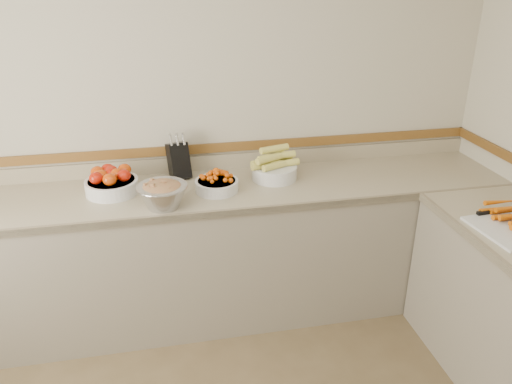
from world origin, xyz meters
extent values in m
plane|color=#BEB69C|center=(0.00, 2.00, 1.30)|extent=(4.00, 0.00, 4.00)
cube|color=tan|center=(0.00, 1.68, 0.88)|extent=(4.00, 0.65, 0.04)
cube|color=gray|center=(0.00, 1.68, 0.43)|extent=(4.00, 0.63, 0.86)
cube|color=#7B6C53|center=(0.00, 1.36, 0.88)|extent=(4.00, 0.02, 0.04)
cube|color=tan|center=(0.00, 1.99, 0.95)|extent=(4.00, 0.02, 0.10)
cube|color=brown|center=(0.00, 1.99, 1.05)|extent=(4.00, 0.02, 0.06)
cube|color=black|center=(-0.04, 1.89, 1.01)|extent=(0.16, 0.18, 0.24)
cylinder|color=silver|center=(-0.08, 1.86, 1.16)|extent=(0.02, 0.03, 0.06)
cylinder|color=silver|center=(-0.04, 1.86, 1.16)|extent=(0.02, 0.03, 0.06)
cylinder|color=silver|center=(0.00, 1.86, 1.16)|extent=(0.02, 0.03, 0.06)
cylinder|color=silver|center=(-0.08, 1.89, 1.16)|extent=(0.02, 0.03, 0.06)
cylinder|color=silver|center=(-0.04, 1.89, 1.16)|extent=(0.02, 0.03, 0.06)
cylinder|color=silver|center=(0.00, 1.89, 1.16)|extent=(0.02, 0.03, 0.06)
cylinder|color=silver|center=(-0.08, 1.91, 1.16)|extent=(0.02, 0.03, 0.06)
cylinder|color=silver|center=(-0.04, 1.91, 1.16)|extent=(0.02, 0.03, 0.06)
cylinder|color=silver|center=(0.00, 1.91, 1.16)|extent=(0.02, 0.03, 0.06)
cylinder|color=silver|center=(-0.45, 1.73, 0.94)|extent=(0.31, 0.31, 0.08)
torus|color=silver|center=(-0.45, 1.73, 0.98)|extent=(0.31, 0.31, 0.01)
cylinder|color=white|center=(-0.45, 1.73, 0.98)|extent=(0.27, 0.27, 0.01)
ellipsoid|color=#B21707|center=(-0.53, 1.69, 1.02)|extent=(0.08, 0.08, 0.07)
ellipsoid|color=#C23B07|center=(-0.45, 1.65, 1.02)|extent=(0.08, 0.08, 0.07)
ellipsoid|color=#B21707|center=(-0.37, 1.70, 1.02)|extent=(0.08, 0.08, 0.07)
ellipsoid|color=#C23B07|center=(-0.53, 1.78, 1.02)|extent=(0.08, 0.08, 0.07)
ellipsoid|color=#B21707|center=(-0.45, 1.74, 1.02)|extent=(0.08, 0.08, 0.07)
ellipsoid|color=#C23B07|center=(-0.37, 1.79, 1.02)|extent=(0.08, 0.08, 0.07)
ellipsoid|color=#B21707|center=(-0.47, 1.81, 1.02)|extent=(0.08, 0.08, 0.07)
ellipsoid|color=#C23B07|center=(-0.41, 1.72, 1.02)|extent=(0.08, 0.08, 0.07)
ellipsoid|color=#B21707|center=(-0.45, 1.78, 1.02)|extent=(0.08, 0.08, 0.07)
ellipsoid|color=#C23B07|center=(-0.50, 1.72, 1.02)|extent=(0.08, 0.08, 0.07)
cylinder|color=silver|center=(0.17, 1.63, 0.93)|extent=(0.26, 0.26, 0.07)
torus|color=silver|center=(0.17, 1.63, 0.96)|extent=(0.26, 0.26, 0.01)
cylinder|color=white|center=(0.17, 1.63, 0.96)|extent=(0.23, 0.23, 0.01)
sphere|color=#CA4A07|center=(0.19, 1.68, 1.01)|extent=(0.03, 0.03, 0.03)
sphere|color=#CA4A07|center=(0.14, 1.63, 1.01)|extent=(0.03, 0.03, 0.03)
sphere|color=#CA4A07|center=(0.24, 1.58, 0.99)|extent=(0.03, 0.03, 0.03)
sphere|color=#CA4A07|center=(0.20, 1.63, 1.02)|extent=(0.03, 0.03, 0.03)
sphere|color=#CA4A07|center=(0.13, 1.57, 0.99)|extent=(0.03, 0.03, 0.03)
sphere|color=#CA4A07|center=(0.23, 1.69, 0.99)|extent=(0.03, 0.03, 0.03)
sphere|color=#CA4A07|center=(0.25, 1.62, 0.99)|extent=(0.03, 0.03, 0.03)
sphere|color=#CA4A07|center=(0.23, 1.65, 1.00)|extent=(0.03, 0.03, 0.03)
sphere|color=#CA4A07|center=(0.17, 1.66, 1.01)|extent=(0.03, 0.03, 0.03)
sphere|color=#CA4A07|center=(0.19, 1.63, 1.02)|extent=(0.03, 0.03, 0.03)
sphere|color=#CA4A07|center=(0.24, 1.61, 1.00)|extent=(0.03, 0.03, 0.03)
sphere|color=#CA4A07|center=(0.13, 1.57, 1.00)|extent=(0.03, 0.03, 0.03)
sphere|color=#CA4A07|center=(0.22, 1.70, 0.99)|extent=(0.03, 0.03, 0.03)
sphere|color=#CA4A07|center=(0.17, 1.64, 1.02)|extent=(0.03, 0.03, 0.03)
sphere|color=#CA4A07|center=(0.19, 1.71, 0.99)|extent=(0.03, 0.03, 0.03)
sphere|color=#CA4A07|center=(0.14, 1.61, 1.01)|extent=(0.03, 0.03, 0.03)
sphere|color=#CA4A07|center=(0.12, 1.64, 1.00)|extent=(0.03, 0.03, 0.03)
sphere|color=#CA4A07|center=(0.20, 1.58, 1.00)|extent=(0.03, 0.03, 0.03)
sphere|color=#CA4A07|center=(0.21, 1.61, 1.00)|extent=(0.03, 0.03, 0.03)
sphere|color=#CA4A07|center=(0.17, 1.57, 1.00)|extent=(0.03, 0.03, 0.03)
sphere|color=#CA4A07|center=(0.17, 1.64, 1.03)|extent=(0.03, 0.03, 0.03)
sphere|color=#CA4A07|center=(0.19, 1.62, 1.02)|extent=(0.03, 0.03, 0.03)
sphere|color=#CA4A07|center=(0.15, 1.72, 0.99)|extent=(0.03, 0.03, 0.03)
sphere|color=#CA4A07|center=(0.23, 1.66, 1.00)|extent=(0.03, 0.03, 0.03)
sphere|color=#CA4A07|center=(0.16, 1.63, 1.03)|extent=(0.03, 0.03, 0.03)
sphere|color=#CA4A07|center=(0.23, 1.60, 0.99)|extent=(0.03, 0.03, 0.03)
sphere|color=#CA4A07|center=(0.24, 1.61, 0.99)|extent=(0.03, 0.03, 0.03)
sphere|color=#CA4A07|center=(0.22, 1.60, 1.00)|extent=(0.03, 0.03, 0.03)
sphere|color=#CA4A07|center=(0.17, 1.62, 1.02)|extent=(0.03, 0.03, 0.03)
sphere|color=#CA4A07|center=(0.13, 1.61, 1.01)|extent=(0.03, 0.03, 0.03)
sphere|color=#CA4A07|center=(0.21, 1.61, 1.00)|extent=(0.03, 0.03, 0.03)
sphere|color=#CA4A07|center=(0.10, 1.69, 0.99)|extent=(0.03, 0.03, 0.03)
sphere|color=#CA4A07|center=(0.12, 1.60, 1.00)|extent=(0.03, 0.03, 0.03)
sphere|color=#CA4A07|center=(0.16, 1.58, 1.01)|extent=(0.03, 0.03, 0.03)
sphere|color=#CA4A07|center=(0.08, 1.66, 0.99)|extent=(0.03, 0.03, 0.03)
sphere|color=#CA4A07|center=(0.25, 1.67, 0.99)|extent=(0.03, 0.03, 0.03)
sphere|color=#CA4A07|center=(0.21, 1.65, 1.01)|extent=(0.03, 0.03, 0.03)
sphere|color=#CA4A07|center=(0.17, 1.65, 1.02)|extent=(0.03, 0.03, 0.03)
sphere|color=#CA4A07|center=(0.18, 1.59, 1.01)|extent=(0.03, 0.03, 0.03)
sphere|color=#CA4A07|center=(0.13, 1.66, 1.00)|extent=(0.03, 0.03, 0.03)
sphere|color=#CA4A07|center=(0.16, 1.65, 1.01)|extent=(0.03, 0.03, 0.03)
sphere|color=#CA4A07|center=(0.18, 1.65, 1.01)|extent=(0.03, 0.03, 0.03)
cylinder|color=silver|center=(0.55, 1.75, 0.94)|extent=(0.29, 0.29, 0.09)
torus|color=silver|center=(0.55, 1.75, 0.98)|extent=(0.29, 0.29, 0.01)
cylinder|color=#D5CB59|center=(0.49, 1.73, 1.01)|extent=(0.20, 0.10, 0.04)
cylinder|color=#D5CB59|center=(0.55, 1.71, 1.01)|extent=(0.19, 0.12, 0.04)
cylinder|color=#D5CB59|center=(0.61, 1.74, 1.01)|extent=(0.20, 0.07, 0.04)
cylinder|color=#D5CB59|center=(0.50, 1.79, 1.01)|extent=(0.19, 0.11, 0.04)
cylinder|color=#D5CB59|center=(0.58, 1.80, 1.01)|extent=(0.19, 0.06, 0.04)
cylinder|color=#D5CB59|center=(0.53, 1.75, 1.05)|extent=(0.19, 0.11, 0.04)
cylinder|color=#D5CB59|center=(0.59, 1.76, 1.05)|extent=(0.20, 0.07, 0.04)
cylinder|color=#D5CB59|center=(0.55, 1.78, 1.09)|extent=(0.20, 0.09, 0.04)
cylinder|color=#D5CB59|center=(0.51, 1.72, 1.05)|extent=(0.19, 0.12, 0.04)
cylinder|color=#B2B2BA|center=(-0.16, 1.47, 0.97)|extent=(0.28, 0.28, 0.13)
torus|color=#B2B2BA|center=(-0.16, 1.47, 1.03)|extent=(0.28, 0.28, 0.01)
ellipsoid|color=#A61323|center=(-0.16, 1.47, 1.02)|extent=(0.23, 0.23, 0.07)
cube|color=#A61323|center=(-0.21, 1.54, 1.04)|extent=(0.03, 0.03, 0.02)
cube|color=#7BAB53|center=(-0.21, 1.44, 1.05)|extent=(0.03, 0.03, 0.02)
cube|color=#A61323|center=(-0.23, 1.46, 1.03)|extent=(0.03, 0.03, 0.02)
cube|color=#7BAB53|center=(-0.14, 1.41, 1.03)|extent=(0.03, 0.03, 0.02)
cube|color=#A61323|center=(-0.22, 1.45, 1.04)|extent=(0.02, 0.02, 0.02)
cube|color=#7BAB53|center=(-0.13, 1.48, 1.04)|extent=(0.02, 0.02, 0.02)
cube|color=#A61323|center=(-0.13, 1.52, 1.04)|extent=(0.03, 0.03, 0.02)
cube|color=#7BAB53|center=(-0.19, 1.43, 1.04)|extent=(0.03, 0.03, 0.02)
cube|color=#A61323|center=(-0.12, 1.41, 1.04)|extent=(0.03, 0.03, 0.02)
cube|color=#7BAB53|center=(-0.17, 1.51, 1.04)|extent=(0.02, 0.02, 0.02)
cube|color=#A61323|center=(-0.24, 1.48, 1.04)|extent=(0.03, 0.03, 0.02)
cube|color=#7BAB53|center=(-0.14, 1.46, 1.05)|extent=(0.02, 0.02, 0.02)
cube|color=#A61323|center=(-0.19, 1.48, 1.03)|extent=(0.02, 0.02, 0.02)
cube|color=#7BAB53|center=(-0.16, 1.47, 1.05)|extent=(0.02, 0.02, 0.02)
cone|color=#CA5A07|center=(1.65, 0.94, 0.93)|extent=(0.19, 0.05, 0.03)
cone|color=#CA5A07|center=(1.65, 0.97, 0.95)|extent=(0.19, 0.05, 0.03)
cone|color=#CA5A07|center=(1.65, 1.00, 0.93)|extent=(0.19, 0.05, 0.03)
cone|color=#CA5A07|center=(1.65, 1.02, 0.93)|extent=(0.19, 0.05, 0.03)
cone|color=#CA5A07|center=(1.65, 1.05, 0.95)|extent=(0.19, 0.05, 0.03)
cube|color=silver|center=(1.69, 1.00, 0.92)|extent=(0.20, 0.05, 0.00)
cube|color=black|center=(1.55, 1.00, 0.92)|extent=(0.10, 0.03, 0.02)
camera|label=1|loc=(-0.15, -1.11, 2.13)|focal=35.00mm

